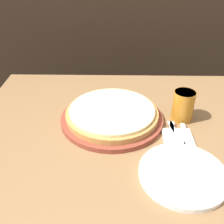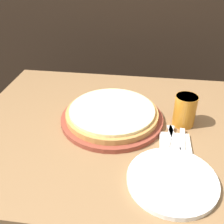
{
  "view_description": "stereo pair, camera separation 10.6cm",
  "coord_description": "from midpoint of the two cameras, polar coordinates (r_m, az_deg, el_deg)",
  "views": [
    {
      "loc": [
        -0.06,
        -0.86,
        1.37
      ],
      "look_at": [
        -0.08,
        0.03,
        0.79
      ],
      "focal_mm": 42.0,
      "sensor_mm": 36.0,
      "label": 1
    },
    {
      "loc": [
        0.05,
        -0.85,
        1.37
      ],
      "look_at": [
        -0.08,
        0.03,
        0.79
      ],
      "focal_mm": 42.0,
      "sensor_mm": 36.0,
      "label": 2
    }
  ],
  "objects": [
    {
      "name": "beer_glass",
      "position": [
        1.08,
        18.36,
        0.47
      ],
      "size": [
        0.09,
        0.09,
        0.13
      ],
      "color": "#B7701E",
      "rests_on": "dining_table"
    },
    {
      "name": "dinner_plate",
      "position": [
        0.86,
        16.54,
        -14.12
      ],
      "size": [
        0.28,
        0.28,
        0.02
      ],
      "color": "white",
      "rests_on": "dining_table"
    },
    {
      "name": "spoon",
      "position": [
        1.0,
        18.04,
        -6.33
      ],
      "size": [
        0.03,
        0.17,
        0.0
      ],
      "color": "silver",
      "rests_on": "napkin_stack"
    },
    {
      "name": "pizza_on_board",
      "position": [
        1.07,
        2.84,
        -0.72
      ],
      "size": [
        0.42,
        0.42,
        0.06
      ],
      "color": "brown",
      "rests_on": "dining_table"
    },
    {
      "name": "napkin_stack",
      "position": [
        1.0,
        16.55,
        -6.63
      ],
      "size": [
        0.11,
        0.11,
        0.01
      ],
      "color": "silver",
      "rests_on": "dining_table"
    },
    {
      "name": "dining_table",
      "position": [
        1.31,
        5.65,
        -16.52
      ],
      "size": [
        1.3,
        0.94,
        0.75
      ],
      "color": "olive",
      "rests_on": "ground_plane"
    },
    {
      "name": "fork",
      "position": [
        0.99,
        15.19,
        -6.17
      ],
      "size": [
        0.06,
        0.19,
        0.0
      ],
      "color": "silver",
      "rests_on": "napkin_stack"
    },
    {
      "name": "dinner_knife",
      "position": [
        0.99,
        16.62,
        -6.25
      ],
      "size": [
        0.05,
        0.19,
        0.0
      ],
      "color": "silver",
      "rests_on": "napkin_stack"
    }
  ]
}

